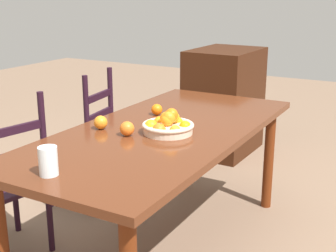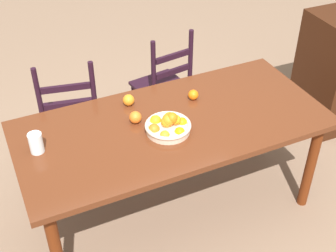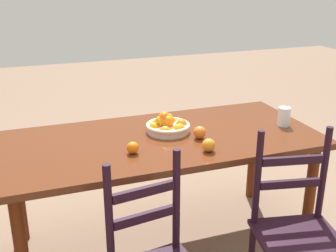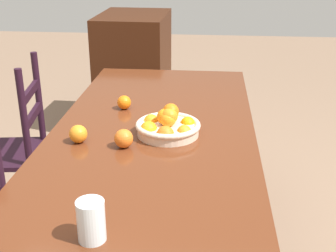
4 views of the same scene
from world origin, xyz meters
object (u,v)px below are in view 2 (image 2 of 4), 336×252
at_px(chair_by_cabinet, 164,89).
at_px(orange_loose_2, 129,100).
at_px(dining_table, 173,133).
at_px(chair_near_window, 71,118).
at_px(fruit_bowl, 168,125).
at_px(orange_loose_0, 135,117).
at_px(drinking_glass, 36,143).
at_px(orange_loose_1, 193,95).

relative_size(chair_by_cabinet, orange_loose_2, 12.93).
height_order(dining_table, chair_near_window, chair_near_window).
distance_m(chair_near_window, fruit_bowl, 0.99).
height_order(chair_by_cabinet, fruit_bowl, chair_by_cabinet).
relative_size(chair_near_window, chair_by_cabinet, 0.99).
distance_m(chair_near_window, orange_loose_2, 0.66).
bearing_deg(orange_loose_0, drinking_glass, -177.84).
xyz_separation_m(fruit_bowl, orange_loose_2, (-0.11, 0.36, -0.01)).
relative_size(fruit_bowl, orange_loose_0, 3.63).
bearing_deg(fruit_bowl, orange_loose_2, 107.56).
height_order(dining_table, orange_loose_2, orange_loose_2).
distance_m(fruit_bowl, orange_loose_0, 0.22).
height_order(chair_by_cabinet, orange_loose_1, chair_by_cabinet).
bearing_deg(orange_loose_2, orange_loose_0, -98.79).
bearing_deg(chair_near_window, fruit_bowl, 128.51).
height_order(chair_near_window, orange_loose_0, chair_near_window).
distance_m(dining_table, orange_loose_1, 0.31).
relative_size(chair_by_cabinet, orange_loose_1, 14.28).
relative_size(chair_near_window, orange_loose_0, 12.58).
bearing_deg(fruit_bowl, orange_loose_1, 39.52).
height_order(orange_loose_0, orange_loose_1, orange_loose_0).
relative_size(chair_near_window, fruit_bowl, 3.46).
relative_size(fruit_bowl, orange_loose_2, 3.71).
xyz_separation_m(chair_by_cabinet, orange_loose_1, (-0.07, -0.64, 0.34)).
bearing_deg(drinking_glass, chair_by_cabinet, 33.44).
bearing_deg(chair_near_window, dining_table, 134.29).
bearing_deg(dining_table, orange_loose_1, 37.20).
distance_m(chair_by_cabinet, orange_loose_1, 0.73).
xyz_separation_m(dining_table, chair_near_window, (-0.48, 0.75, -0.24)).
distance_m(chair_near_window, orange_loose_1, 0.98).
height_order(dining_table, chair_by_cabinet, chair_by_cabinet).
bearing_deg(drinking_glass, dining_table, -5.05).
bearing_deg(orange_loose_0, fruit_bowl, -48.75).
distance_m(orange_loose_1, drinking_glass, 1.06).
distance_m(chair_near_window, orange_loose_0, 0.80).
relative_size(chair_by_cabinet, fruit_bowl, 3.48).
xyz_separation_m(dining_table, fruit_bowl, (-0.07, -0.07, 0.13)).
relative_size(dining_table, fruit_bowl, 6.91).
xyz_separation_m(chair_near_window, orange_loose_1, (0.72, -0.57, 0.35)).
bearing_deg(fruit_bowl, orange_loose_0, 131.25).
bearing_deg(drinking_glass, chair_near_window, 63.67).
bearing_deg(orange_loose_2, orange_loose_1, -15.71).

